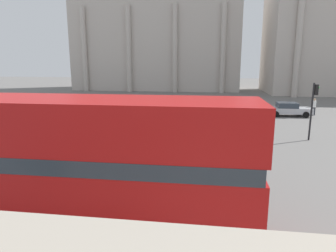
{
  "coord_description": "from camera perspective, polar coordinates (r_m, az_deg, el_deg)",
  "views": [
    {
      "loc": [
        -0.06,
        -2.53,
        5.26
      ],
      "look_at": [
        -2.51,
        15.3,
        1.41
      ],
      "focal_mm": 32.0,
      "sensor_mm": 36.0,
      "label": 1
    }
  ],
  "objects": [
    {
      "name": "traffic_light_mid",
      "position": [
        22.35,
        25.95,
        3.91
      ],
      "size": [
        0.42,
        0.24,
        3.92
      ],
      "color": "black",
      "rests_on": "ground_plane"
    },
    {
      "name": "plaza_building_left",
      "position": [
        60.24,
        -2.06,
        15.67
      ],
      "size": [
        31.6,
        12.32,
        18.07
      ],
      "color": "#BCB2A8",
      "rests_on": "ground_plane"
    },
    {
      "name": "traffic_light_near",
      "position": [
        13.68,
        0.72,
        -1.2
      ],
      "size": [
        0.42,
        0.24,
        3.21
      ],
      "color": "black",
      "rests_on": "ground_plane"
    },
    {
      "name": "car_silver",
      "position": [
        32.03,
        21.93,
        3.02
      ],
      "size": [
        4.2,
        1.93,
        1.35
      ],
      "rotation": [
        0.0,
        0.0,
        1.53
      ],
      "color": "black",
      "rests_on": "ground_plane"
    },
    {
      "name": "double_decker_bus",
      "position": [
        9.38,
        -15.68,
        -6.43
      ],
      "size": [
        10.32,
        2.69,
        4.24
      ],
      "rotation": [
        0.0,
        0.0,
        0.05
      ],
      "color": "black",
      "rests_on": "ground_plane"
    },
    {
      "name": "pedestrian_white",
      "position": [
        33.42,
        26.07,
        3.51
      ],
      "size": [
        0.32,
        0.32,
        1.72
      ],
      "rotation": [
        0.0,
        0.0,
        1.14
      ],
      "color": "#282B33",
      "rests_on": "ground_plane"
    },
    {
      "name": "pedestrian_olive",
      "position": [
        30.86,
        -0.38,
        4.18
      ],
      "size": [
        0.32,
        0.32,
        1.76
      ],
      "rotation": [
        0.0,
        0.0,
        2.76
      ],
      "color": "#282B33",
      "rests_on": "ground_plane"
    },
    {
      "name": "car_black",
      "position": [
        27.24,
        3.74,
        2.41
      ],
      "size": [
        4.2,
        1.93,
        1.35
      ],
      "rotation": [
        0.0,
        0.0,
        4.8
      ],
      "color": "black",
      "rests_on": "ground_plane"
    }
  ]
}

